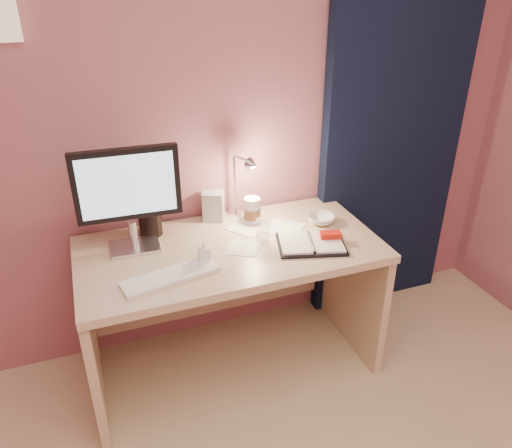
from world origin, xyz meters
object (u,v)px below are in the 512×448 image
object	(u,v)px
monitor	(128,191)
lotion_bottle	(204,251)
dark_jar	(150,219)
desk_lamp	(234,182)
keyboard	(170,276)
planner	(313,243)
bowl	(321,219)
desk	(227,278)
coffee_cup	(252,211)
product_box	(213,206)
clear_cup	(263,232)

from	to	relation	value
monitor	lotion_bottle	world-z (taller)	monitor
dark_jar	desk_lamp	xyz separation A→B (m)	(0.42, -0.02, 0.14)
keyboard	lotion_bottle	world-z (taller)	lotion_bottle
keyboard	desk_lamp	xyz separation A→B (m)	(0.41, 0.40, 0.21)
lotion_bottle	monitor	bearing A→B (deg)	140.59
planner	bowl	distance (m)	0.23
planner	bowl	size ratio (longest dim) A/B	2.66
desk	keyboard	world-z (taller)	keyboard
desk_lamp	coffee_cup	bearing A→B (deg)	-47.01
keyboard	product_box	distance (m)	0.56
desk	lotion_bottle	world-z (taller)	lotion_bottle
lotion_bottle	desk_lamp	distance (m)	0.43
bowl	coffee_cup	bearing A→B (deg)	159.17
keyboard	lotion_bottle	xyz separation A→B (m)	(0.17, 0.08, 0.04)
coffee_cup	bowl	world-z (taller)	coffee_cup
desk	product_box	xyz separation A→B (m)	(0.00, 0.21, 0.30)
bowl	dark_jar	size ratio (longest dim) A/B	0.86
coffee_cup	desk_lamp	size ratio (longest dim) A/B	0.39
dark_jar	desk_lamp	distance (m)	0.44
bowl	product_box	distance (m)	0.55
lotion_bottle	desk_lamp	world-z (taller)	desk_lamp
lotion_bottle	clear_cup	bearing A→B (deg)	12.67
desk	lotion_bottle	xyz separation A→B (m)	(-0.15, -0.17, 0.28)
clear_cup	lotion_bottle	world-z (taller)	clear_cup
desk	clear_cup	xyz separation A→B (m)	(0.16, -0.10, 0.29)
coffee_cup	planner	bearing A→B (deg)	-58.52
lotion_bottle	dark_jar	xyz separation A→B (m)	(-0.18, 0.34, 0.03)
lotion_bottle	dark_jar	world-z (taller)	dark_jar
keyboard	bowl	distance (m)	0.85
coffee_cup	desk_lamp	xyz separation A→B (m)	(-0.08, 0.04, 0.15)
dark_jar	product_box	bearing A→B (deg)	7.35
keyboard	bowl	size ratio (longest dim) A/B	3.04
desk	desk_lamp	bearing A→B (deg)	57.94
bowl	dark_jar	xyz separation A→B (m)	(-0.83, 0.18, 0.06)
monitor	bowl	world-z (taller)	monitor
product_box	desk_lamp	distance (m)	0.18
dark_jar	product_box	world-z (taller)	dark_jar
desk	planner	world-z (taller)	planner
bowl	lotion_bottle	distance (m)	0.67
clear_cup	lotion_bottle	size ratio (longest dim) A/B	1.12
coffee_cup	keyboard	bearing A→B (deg)	-143.98
clear_cup	bowl	bearing A→B (deg)	13.97
desk	monitor	world-z (taller)	monitor
bowl	dark_jar	bearing A→B (deg)	167.68
planner	desk	bearing A→B (deg)	167.31
monitor	bowl	distance (m)	0.96
bowl	lotion_bottle	size ratio (longest dim) A/B	1.28
lotion_bottle	product_box	xyz separation A→B (m)	(0.15, 0.38, 0.02)
coffee_cup	desk	bearing A→B (deg)	-147.55
monitor	planner	world-z (taller)	monitor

